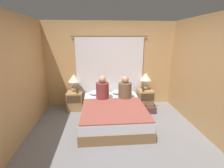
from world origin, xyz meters
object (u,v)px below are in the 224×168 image
object	(u,v)px
person_right_in_bed	(125,89)
person_left_in_bed	(102,90)
lamp_left	(74,80)
pillow_right	(122,92)
pillow_left	(99,92)
handbag_on_floor	(150,110)
beer_bottle_on_left_stand	(77,90)
bed	(113,113)
beer_bottle_on_right_stand	(143,89)
lamp_right	(146,78)
nightstand_left	(75,101)
nightstand_right	(145,98)

from	to	relation	value
person_right_in_bed	person_left_in_bed	bearing A→B (deg)	180.00
lamp_left	pillow_right	distance (m)	1.44
pillow_left	person_right_in_bed	distance (m)	0.82
handbag_on_floor	pillow_right	bearing A→B (deg)	146.55
beer_bottle_on_left_stand	bed	bearing A→B (deg)	-34.54
lamp_left	pillow_right	world-z (taller)	lamp_left
bed	beer_bottle_on_right_stand	distance (m)	1.21
lamp_right	beer_bottle_on_right_stand	xyz separation A→B (m)	(-0.12, -0.20, -0.25)
bed	person_left_in_bed	distance (m)	0.69
pillow_left	person_left_in_bed	distance (m)	0.44
bed	nightstand_left	world-z (taller)	nightstand_left
pillow_right	beer_bottle_on_left_stand	bearing A→B (deg)	-173.29
lamp_left	beer_bottle_on_left_stand	bearing A→B (deg)	-63.54
pillow_right	person_left_in_bed	size ratio (longest dim) A/B	0.91
beer_bottle_on_left_stand	handbag_on_floor	size ratio (longest dim) A/B	0.68
nightstand_right	handbag_on_floor	size ratio (longest dim) A/B	1.52
nightstand_left	person_right_in_bed	world-z (taller)	person_right_in_bed
nightstand_left	bed	bearing A→B (deg)	-36.43
nightstand_left	lamp_left	size ratio (longest dim) A/B	1.06
nightstand_left	beer_bottle_on_right_stand	size ratio (longest dim) A/B	2.42
person_left_in_bed	handbag_on_floor	bearing A→B (deg)	-4.24
beer_bottle_on_right_stand	person_left_in_bed	bearing A→B (deg)	-169.17
nightstand_left	beer_bottle_on_right_stand	bearing A→B (deg)	-3.49
beer_bottle_on_left_stand	handbag_on_floor	bearing A→B (deg)	-9.14
pillow_right	beer_bottle_on_right_stand	xyz separation A→B (m)	(0.59, -0.15, 0.13)
bed	person_right_in_bed	size ratio (longest dim) A/B	3.20
person_right_in_bed	lamp_right	bearing A→B (deg)	31.88
pillow_right	beer_bottle_on_right_stand	size ratio (longest dim) A/B	2.70
person_right_in_bed	handbag_on_floor	bearing A→B (deg)	-7.92
person_right_in_bed	handbag_on_floor	world-z (taller)	person_right_in_bed
beer_bottle_on_left_stand	beer_bottle_on_right_stand	distance (m)	1.88
bed	person_left_in_bed	world-z (taller)	person_left_in_bed
pillow_left	bed	bearing A→B (deg)	-67.10
beer_bottle_on_left_stand	beer_bottle_on_right_stand	xyz separation A→B (m)	(1.88, 0.00, -0.01)
nightstand_right	lamp_left	world-z (taller)	lamp_left
nightstand_right	person_right_in_bed	size ratio (longest dim) A/B	0.84
nightstand_left	person_left_in_bed	world-z (taller)	person_left_in_bed
beer_bottle_on_right_stand	lamp_left	bearing A→B (deg)	174.21
nightstand_right	person_left_in_bed	distance (m)	1.41
person_right_in_bed	beer_bottle_on_left_stand	bearing A→B (deg)	170.21
lamp_left	beer_bottle_on_right_stand	size ratio (longest dim) A/B	2.29
nightstand_right	beer_bottle_on_left_stand	distance (m)	2.03
bed	pillow_right	world-z (taller)	pillow_right
pillow_left	nightstand_right	bearing A→B (deg)	-1.27
bed	beer_bottle_on_right_stand	bearing A→B (deg)	34.99
nightstand_right	beer_bottle_on_right_stand	bearing A→B (deg)	-133.69
nightstand_right	person_left_in_bed	size ratio (longest dim) A/B	0.82
person_right_in_bed	beer_bottle_on_left_stand	size ratio (longest dim) A/B	2.67
bed	nightstand_right	size ratio (longest dim) A/B	3.82
lamp_left	beer_bottle_on_left_stand	xyz separation A→B (m)	(0.10, -0.20, -0.25)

